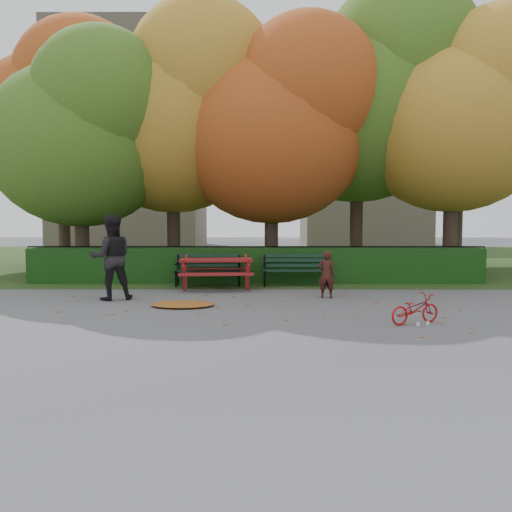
{
  "coord_description": "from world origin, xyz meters",
  "views": [
    {
      "loc": [
        0.08,
        -9.95,
        1.78
      ],
      "look_at": [
        0.03,
        1.23,
        1.0
      ],
      "focal_mm": 35.0,
      "sensor_mm": 36.0,
      "label": 1
    }
  ],
  "objects_px": {
    "tree_c": "(282,124)",
    "tree_g": "(470,129)",
    "bench_left": "(208,267)",
    "tree_a": "(87,132)",
    "child": "(326,274)",
    "picnic_table": "(216,266)",
    "tree_e": "(466,114)",
    "adult": "(111,258)",
    "bicycle": "(415,309)",
    "tree_b": "(182,111)",
    "bench_right": "(295,267)",
    "tree_f": "(68,118)",
    "tree_d": "(371,97)"
  },
  "relations": [
    {
      "from": "picnic_table",
      "to": "child",
      "type": "distance_m",
      "value": 3.06
    },
    {
      "from": "child",
      "to": "adult",
      "type": "xyz_separation_m",
      "value": [
        -4.91,
        -0.31,
        0.41
      ]
    },
    {
      "from": "tree_b",
      "to": "tree_d",
      "type": "bearing_deg",
      "value": 4.38
    },
    {
      "from": "tree_e",
      "to": "tree_d",
      "type": "bearing_deg",
      "value": 151.09
    },
    {
      "from": "tree_e",
      "to": "bench_left",
      "type": "height_order",
      "value": "tree_e"
    },
    {
      "from": "tree_e",
      "to": "adult",
      "type": "height_order",
      "value": "tree_e"
    },
    {
      "from": "tree_e",
      "to": "adult",
      "type": "bearing_deg",
      "value": -155.21
    },
    {
      "from": "tree_f",
      "to": "bench_left",
      "type": "relative_size",
      "value": 5.1
    },
    {
      "from": "picnic_table",
      "to": "tree_e",
      "type": "bearing_deg",
      "value": 15.29
    },
    {
      "from": "tree_a",
      "to": "tree_b",
      "type": "bearing_deg",
      "value": 23.05
    },
    {
      "from": "tree_g",
      "to": "bench_left",
      "type": "bearing_deg",
      "value": -147.83
    },
    {
      "from": "tree_c",
      "to": "bench_right",
      "type": "distance_m",
      "value": 4.87
    },
    {
      "from": "tree_c",
      "to": "bicycle",
      "type": "bearing_deg",
      "value": -75.05
    },
    {
      "from": "tree_b",
      "to": "bench_left",
      "type": "height_order",
      "value": "tree_b"
    },
    {
      "from": "tree_a",
      "to": "tree_g",
      "type": "xyz_separation_m",
      "value": [
        13.52,
        4.18,
        0.85
      ]
    },
    {
      "from": "tree_c",
      "to": "tree_g",
      "type": "bearing_deg",
      "value": 26.87
    },
    {
      "from": "tree_a",
      "to": "tree_f",
      "type": "distance_m",
      "value": 4.31
    },
    {
      "from": "tree_b",
      "to": "bench_right",
      "type": "distance_m",
      "value": 6.76
    },
    {
      "from": "tree_c",
      "to": "tree_g",
      "type": "xyz_separation_m",
      "value": [
        7.5,
        3.8,
        0.55
      ]
    },
    {
      "from": "tree_d",
      "to": "bench_right",
      "type": "relative_size",
      "value": 5.32
    },
    {
      "from": "tree_f",
      "to": "tree_g",
      "type": "xyz_separation_m",
      "value": [
        15.47,
        0.52,
        -0.32
      ]
    },
    {
      "from": "tree_d",
      "to": "tree_g",
      "type": "height_order",
      "value": "tree_d"
    },
    {
      "from": "tree_a",
      "to": "picnic_table",
      "type": "bearing_deg",
      "value": -31.5
    },
    {
      "from": "tree_g",
      "to": "tree_c",
      "type": "bearing_deg",
      "value": -153.13
    },
    {
      "from": "picnic_table",
      "to": "bicycle",
      "type": "distance_m",
      "value": 5.84
    },
    {
      "from": "tree_b",
      "to": "tree_c",
      "type": "distance_m",
      "value": 3.42
    },
    {
      "from": "adult",
      "to": "bicycle",
      "type": "relative_size",
      "value": 1.93
    },
    {
      "from": "tree_g",
      "to": "bicycle",
      "type": "xyz_separation_m",
      "value": [
        -5.54,
        -11.14,
        -5.11
      ]
    },
    {
      "from": "tree_f",
      "to": "picnic_table",
      "type": "relative_size",
      "value": 4.61
    },
    {
      "from": "tree_b",
      "to": "tree_e",
      "type": "distance_m",
      "value": 9.03
    },
    {
      "from": "bench_left",
      "to": "tree_e",
      "type": "bearing_deg",
      "value": 14.81
    },
    {
      "from": "tree_a",
      "to": "child",
      "type": "bearing_deg",
      "value": -30.33
    },
    {
      "from": "tree_e",
      "to": "bench_right",
      "type": "bearing_deg",
      "value": -159.13
    },
    {
      "from": "tree_b",
      "to": "tree_e",
      "type": "relative_size",
      "value": 1.08
    },
    {
      "from": "child",
      "to": "bench_left",
      "type": "bearing_deg",
      "value": -28.88
    },
    {
      "from": "tree_d",
      "to": "bench_left",
      "type": "height_order",
      "value": "tree_d"
    },
    {
      "from": "bench_right",
      "to": "picnic_table",
      "type": "height_order",
      "value": "bench_right"
    },
    {
      "from": "tree_b",
      "to": "tree_d",
      "type": "xyz_separation_m",
      "value": [
        6.32,
        0.48,
        0.58
      ]
    },
    {
      "from": "bench_right",
      "to": "tree_e",
      "type": "bearing_deg",
      "value": 20.87
    },
    {
      "from": "tree_g",
      "to": "bench_left",
      "type": "relative_size",
      "value": 4.75
    },
    {
      "from": "tree_a",
      "to": "adult",
      "type": "bearing_deg",
      "value": -65.78
    },
    {
      "from": "tree_d",
      "to": "picnic_table",
      "type": "distance_m",
      "value": 8.39
    },
    {
      "from": "adult",
      "to": "tree_b",
      "type": "bearing_deg",
      "value": -119.36
    },
    {
      "from": "bench_left",
      "to": "adult",
      "type": "relative_size",
      "value": 0.93
    },
    {
      "from": "bicycle",
      "to": "adult",
      "type": "bearing_deg",
      "value": 42.61
    },
    {
      "from": "tree_a",
      "to": "picnic_table",
      "type": "height_order",
      "value": "tree_a"
    },
    {
      "from": "tree_d",
      "to": "bicycle",
      "type": "distance_m",
      "value": 10.39
    },
    {
      "from": "tree_c",
      "to": "child",
      "type": "height_order",
      "value": "tree_c"
    },
    {
      "from": "tree_a",
      "to": "adult",
      "type": "xyz_separation_m",
      "value": [
        1.94,
        -4.32,
        -3.56
      ]
    },
    {
      "from": "tree_c",
      "to": "tree_d",
      "type": "relative_size",
      "value": 0.84
    }
  ]
}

